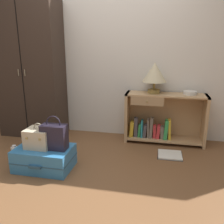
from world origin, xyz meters
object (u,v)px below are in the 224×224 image
object	(u,v)px
handbag	(54,136)
bottle	(15,154)
bowl	(190,93)
train_case	(39,138)
suitcase_large	(44,158)
table_lamp	(155,73)
bookshelf	(161,119)
open_book_on_floor	(170,155)
wardrobe	(30,71)

from	to	relation	value
handbag	bottle	bearing A→B (deg)	172.15
bowl	train_case	size ratio (longest dim) A/B	0.64
suitcase_large	bottle	size ratio (longest dim) A/B	3.13
suitcase_large	table_lamp	bearing A→B (deg)	43.43
bookshelf	bottle	world-z (taller)	bookshelf
suitcase_large	train_case	world-z (taller)	train_case
table_lamp	train_case	distance (m)	1.74
train_case	open_book_on_floor	distance (m)	1.64
table_lamp	bottle	xyz separation A→B (m)	(-1.60, -1.01, -0.90)
bookshelf	suitcase_large	xyz separation A→B (m)	(-1.29, -1.08, -0.21)
table_lamp	bottle	distance (m)	2.09
bowl	handbag	world-z (taller)	bowl
table_lamp	handbag	distance (m)	1.61
bookshelf	suitcase_large	world-z (taller)	bookshelf
open_book_on_floor	suitcase_large	bearing A→B (deg)	-156.16
bookshelf	bowl	world-z (taller)	bowl
wardrobe	bottle	world-z (taller)	wardrobe
train_case	bottle	size ratio (longest dim) A/B	1.40
open_book_on_floor	bookshelf	bearing A→B (deg)	106.29
wardrobe	train_case	world-z (taller)	wardrobe
bottle	open_book_on_floor	distance (m)	1.94
bottle	bowl	bearing A→B (deg)	25.85
table_lamp	suitcase_large	size ratio (longest dim) A/B	0.66
wardrobe	bookshelf	xyz separation A→B (m)	(1.96, 0.07, -0.65)
open_book_on_floor	wardrobe	bearing A→B (deg)	169.54
bookshelf	wardrobe	bearing A→B (deg)	-177.96
wardrobe	bookshelf	world-z (taller)	wardrobe
open_book_on_floor	handbag	bearing A→B (deg)	-154.20
wardrobe	bowl	world-z (taller)	wardrobe
wardrobe	bowl	distance (m)	2.34
suitcase_large	train_case	xyz separation A→B (m)	(-0.06, 0.02, 0.24)
wardrobe	train_case	bearing A→B (deg)	-58.25
handbag	open_book_on_floor	world-z (taller)	handbag
wardrobe	bowl	bearing A→B (deg)	2.09
bottle	bookshelf	bearing A→B (deg)	30.02
bookshelf	open_book_on_floor	bearing A→B (deg)	-73.71
train_case	open_book_on_floor	world-z (taller)	train_case
suitcase_large	handbag	size ratio (longest dim) A/B	1.66
suitcase_large	open_book_on_floor	bearing A→B (deg)	23.84
table_lamp	bookshelf	bearing A→B (deg)	-6.09
wardrobe	open_book_on_floor	size ratio (longest dim) A/B	6.34
bookshelf	handbag	size ratio (longest dim) A/B	2.91
wardrobe	open_book_on_floor	distance (m)	2.34
handbag	bowl	bearing A→B (deg)	35.80
table_lamp	open_book_on_floor	distance (m)	1.12
bottle	handbag	bearing A→B (deg)	-7.85
bowl	handbag	xyz separation A→B (m)	(-1.51, -1.09, -0.34)
bottle	train_case	bearing A→B (deg)	-10.30
wardrobe	train_case	xyz separation A→B (m)	(0.62, -1.00, -0.63)
bookshelf	bowl	bearing A→B (deg)	2.37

